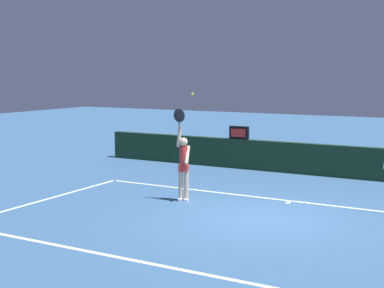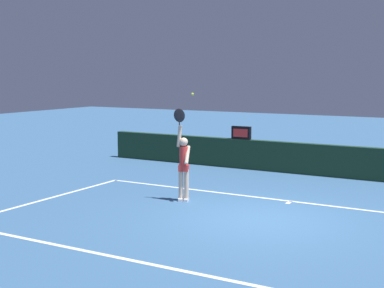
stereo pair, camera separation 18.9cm
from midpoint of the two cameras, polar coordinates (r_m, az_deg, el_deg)
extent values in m
plane|color=#375F89|center=(12.36, 7.58, -7.70)|extent=(60.00, 60.00, 0.00)
cube|color=white|center=(14.14, 10.58, -5.83)|extent=(11.03, 0.11, 0.00)
cube|color=white|center=(9.26, -1.10, -12.83)|extent=(11.03, 0.11, 0.00)
cube|color=white|center=(14.65, -14.24, -5.47)|extent=(0.11, 5.67, 0.00)
cube|color=white|center=(14.00, 10.38, -5.96)|extent=(0.11, 0.30, 0.00)
cube|color=#183420|center=(17.61, 14.68, -1.71)|extent=(16.43, 0.24, 0.99)
cube|color=black|center=(18.55, 5.41, 1.16)|extent=(0.67, 0.15, 0.43)
cube|color=red|center=(18.48, 5.31, 1.14)|extent=(0.52, 0.01, 0.27)
cylinder|color=beige|center=(13.85, -0.19, -4.29)|extent=(0.12, 0.12, 0.80)
cylinder|color=beige|center=(13.88, -0.76, -4.27)|extent=(0.12, 0.12, 0.80)
cube|color=white|center=(13.91, -0.20, -5.78)|extent=(0.17, 0.26, 0.07)
cube|color=white|center=(13.94, -0.78, -5.76)|extent=(0.17, 0.26, 0.07)
cylinder|color=red|center=(13.74, -0.48, -1.48)|extent=(0.21, 0.21, 0.57)
cube|color=red|center=(13.78, -0.48, -2.48)|extent=(0.29, 0.27, 0.16)
sphere|color=beige|center=(13.68, -0.48, 0.22)|extent=(0.21, 0.21, 0.21)
cylinder|color=beige|center=(13.69, -0.92, 0.81)|extent=(0.17, 0.13, 0.54)
cylinder|color=beige|center=(13.65, -0.09, -1.13)|extent=(0.20, 0.37, 0.44)
ellipsoid|color=black|center=(13.64, -0.92, 2.97)|extent=(0.32, 0.13, 0.38)
cylinder|color=black|center=(13.65, -0.92, 2.18)|extent=(0.03, 0.03, 0.18)
sphere|color=#D2E638|center=(13.42, 0.45, 5.17)|extent=(0.07, 0.07, 0.07)
camera|label=1|loc=(0.09, -89.60, 0.05)|focal=51.60mm
camera|label=2|loc=(0.09, 90.40, -0.05)|focal=51.60mm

